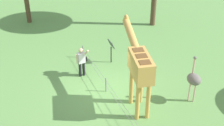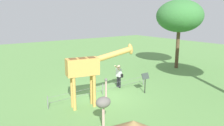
{
  "view_description": "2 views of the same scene",
  "coord_description": "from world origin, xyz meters",
  "px_view_note": "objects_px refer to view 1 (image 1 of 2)",
  "views": [
    {
      "loc": [
        -11.15,
        4.36,
        8.76
      ],
      "look_at": [
        -0.61,
        0.0,
        1.9
      ],
      "focal_mm": 49.76,
      "sensor_mm": 36.0,
      "label": 1
    },
    {
      "loc": [
        -7.03,
        -10.62,
        4.91
      ],
      "look_at": [
        0.4,
        -0.37,
        2.1
      ],
      "focal_mm": 34.67,
      "sensor_mm": 36.0,
      "label": 2
    }
  ],
  "objects_px": {
    "giraffe": "(139,64)",
    "info_sign": "(111,47)",
    "visitor": "(82,60)",
    "ostrich": "(194,79)"
  },
  "relations": [
    {
      "from": "giraffe",
      "to": "info_sign",
      "type": "bearing_deg",
      "value": -5.32
    },
    {
      "from": "visitor",
      "to": "info_sign",
      "type": "relative_size",
      "value": 1.27
    },
    {
      "from": "giraffe",
      "to": "visitor",
      "type": "height_order",
      "value": "giraffe"
    },
    {
      "from": "giraffe",
      "to": "info_sign",
      "type": "distance_m",
      "value": 4.08
    },
    {
      "from": "ostrich",
      "to": "visitor",
      "type": "bearing_deg",
      "value": 45.19
    },
    {
      "from": "visitor",
      "to": "ostrich",
      "type": "relative_size",
      "value": 0.75
    },
    {
      "from": "visitor",
      "to": "ostrich",
      "type": "bearing_deg",
      "value": -134.81
    },
    {
      "from": "visitor",
      "to": "info_sign",
      "type": "distance_m",
      "value": 1.98
    },
    {
      "from": "giraffe",
      "to": "info_sign",
      "type": "xyz_separation_m",
      "value": [
        3.88,
        -0.36,
        -1.21
      ]
    },
    {
      "from": "ostrich",
      "to": "info_sign",
      "type": "xyz_separation_m",
      "value": [
        4.55,
        2.04,
        -0.23
      ]
    }
  ]
}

